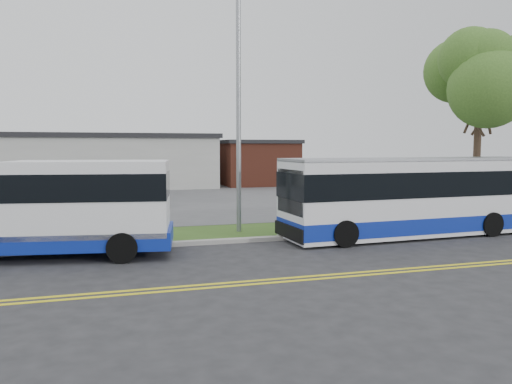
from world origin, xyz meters
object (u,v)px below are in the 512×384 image
object	(u,v)px
parked_car_b	(15,198)
parked_car_a	(141,193)
shuttle_bus	(65,206)
streetlight_near	(239,95)
transit_bus	(417,196)
tree_east	(480,81)

from	to	relation	value
parked_car_b	parked_car_a	bearing A→B (deg)	36.16
shuttle_bus	parked_car_b	xyz separation A→B (m)	(-3.17, 10.90, -0.77)
streetlight_near	shuttle_bus	distance (m)	7.41
parked_car_a	transit_bus	bearing A→B (deg)	-76.19
streetlight_near	parked_car_b	xyz separation A→B (m)	(-9.19, 8.66, -4.45)
tree_east	transit_bus	bearing A→B (deg)	-152.70
parked_car_b	shuttle_bus	bearing A→B (deg)	-52.97
tree_east	streetlight_near	size ratio (longest dim) A/B	0.88
streetlight_near	shuttle_bus	xyz separation A→B (m)	(-6.02, -2.24, -3.68)
streetlight_near	parked_car_a	size ratio (longest dim) A/B	2.43
streetlight_near	parked_car_a	xyz separation A→B (m)	(-3.01, 10.36, -4.49)
transit_bus	shuttle_bus	bearing A→B (deg)	177.88
parked_car_a	parked_car_b	world-z (taller)	parked_car_b
tree_east	parked_car_b	bearing A→B (deg)	157.44
transit_bus	parked_car_a	bearing A→B (deg)	124.20
streetlight_near	transit_bus	distance (m)	7.68
tree_east	shuttle_bus	xyz separation A→B (m)	(-17.02, -2.51, -4.66)
tree_east	parked_car_a	xyz separation A→B (m)	(-14.01, 10.08, -5.46)
shuttle_bus	parked_car_b	size ratio (longest dim) A/B	1.67
streetlight_near	parked_car_a	world-z (taller)	streetlight_near
parked_car_b	tree_east	bearing A→B (deg)	-1.73
shuttle_bus	parked_car_a	bearing A→B (deg)	85.52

